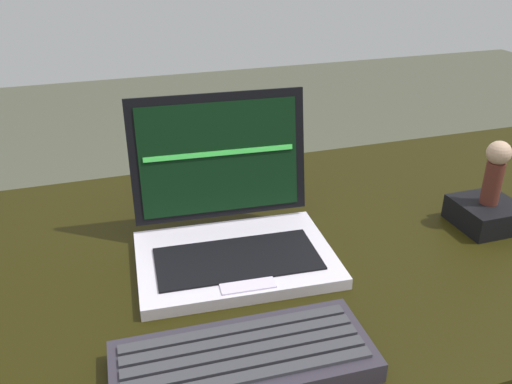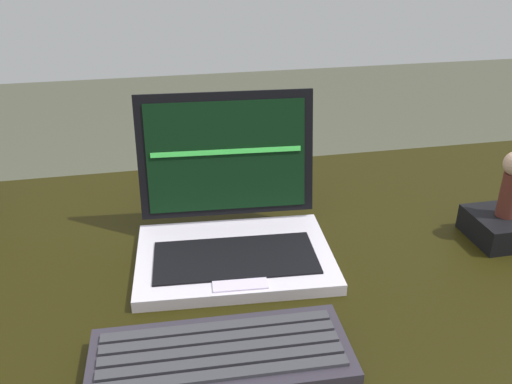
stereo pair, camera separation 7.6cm
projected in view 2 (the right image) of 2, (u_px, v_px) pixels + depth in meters
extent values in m
cube|color=black|center=(265.00, 259.00, 0.84)|extent=(1.54, 0.68, 0.04)
cylinder|color=black|center=(512.00, 287.00, 1.38)|extent=(0.06, 0.06, 0.68)
cube|color=silver|center=(235.00, 258.00, 0.79)|extent=(0.30, 0.22, 0.02)
cube|color=black|center=(235.00, 257.00, 0.78)|extent=(0.24, 0.13, 0.00)
cube|color=silver|center=(240.00, 283.00, 0.72)|extent=(0.08, 0.04, 0.00)
cube|color=black|center=(226.00, 155.00, 0.84)|extent=(0.28, 0.06, 0.19)
cube|color=black|center=(227.00, 156.00, 0.84)|extent=(0.25, 0.05, 0.17)
cube|color=#4CF259|center=(227.00, 152.00, 0.83)|extent=(0.23, 0.02, 0.01)
cube|color=#2E2933|center=(221.00, 360.00, 0.60)|extent=(0.29, 0.13, 0.03)
cube|color=#38383D|center=(225.00, 375.00, 0.56)|extent=(0.27, 0.03, 0.00)
cube|color=#38383D|center=(223.00, 362.00, 0.58)|extent=(0.27, 0.03, 0.00)
cube|color=#38383D|center=(221.00, 349.00, 0.60)|extent=(0.27, 0.03, 0.00)
cube|color=#38383D|center=(219.00, 338.00, 0.61)|extent=(0.27, 0.03, 0.00)
cube|color=#38383D|center=(217.00, 327.00, 0.63)|extent=(0.27, 0.03, 0.00)
cube|color=black|center=(502.00, 227.00, 0.85)|extent=(0.10, 0.10, 0.04)
cylinder|color=#58261D|center=(509.00, 195.00, 0.83)|extent=(0.03, 0.03, 0.07)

